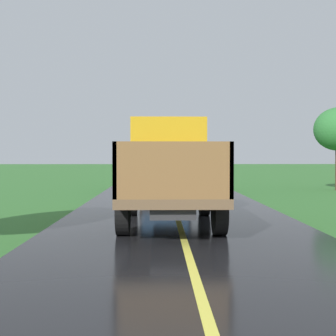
# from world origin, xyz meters

# --- Properties ---
(banana_truck_near) EXTENTS (2.38, 5.82, 2.80)m
(banana_truck_near) POSITION_xyz_m (-0.23, 12.45, 1.48)
(banana_truck_near) COLOR #2D2D30
(banana_truck_near) RESTS_ON road_surface
(banana_truck_far) EXTENTS (2.38, 5.81, 2.80)m
(banana_truck_far) POSITION_xyz_m (-0.23, 24.43, 1.48)
(banana_truck_far) COLOR #2D2D30
(banana_truck_far) RESTS_ON road_surface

